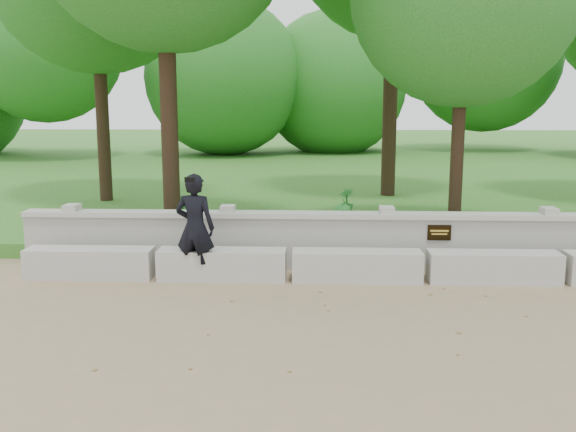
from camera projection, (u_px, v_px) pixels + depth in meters
name	position (u px, v px, depth m)	size (l,w,h in m)	color
ground	(451.00, 326.00, 7.60)	(80.00, 80.00, 0.00)	#917859
lawn	(363.00, 177.00, 21.34)	(40.00, 22.00, 0.25)	#285B15
concrete_bench	(425.00, 266.00, 9.43)	(11.90, 0.45, 0.45)	#AFADA5
parapet_wall	(418.00, 240.00, 10.07)	(12.50, 0.35, 0.90)	#A4A29B
man_main	(195.00, 228.00, 9.36)	(0.64, 0.58, 1.60)	black
shrub_a	(178.00, 210.00, 12.20)	(0.35, 0.24, 0.66)	#29792D
shrub_b	(342.00, 224.00, 10.79)	(0.37, 0.29, 0.66)	#29792D
shrub_d	(346.00, 202.00, 13.51)	(0.31, 0.28, 0.56)	#29792D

